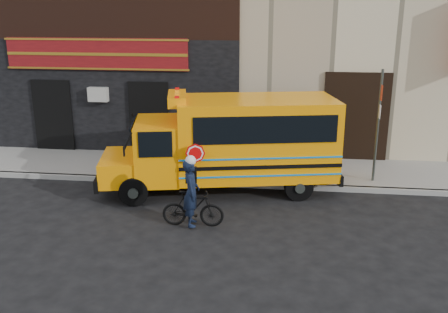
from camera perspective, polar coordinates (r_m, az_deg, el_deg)
ground at (r=12.84m, az=-0.66°, el=-7.42°), size 120.00×120.00×0.00m
curb at (r=15.20m, az=0.65°, el=-3.14°), size 40.00×0.20×0.15m
sidewalk at (r=16.61m, az=1.22°, el=-1.37°), size 40.00×3.00×0.15m
school_bus at (r=14.47m, az=1.03°, el=1.78°), size 7.19×3.49×2.92m
sign_pole at (r=15.43m, az=17.19°, el=3.60°), size 0.08×0.31×3.53m
bicycle at (r=12.43m, az=-3.58°, el=-5.97°), size 1.55×0.49×0.93m
cyclist at (r=12.26m, az=-3.76°, el=-4.38°), size 0.50×0.67×1.69m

